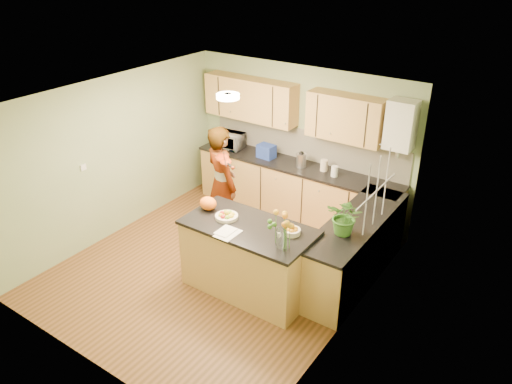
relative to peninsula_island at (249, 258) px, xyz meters
The scene contains 28 objects.
floor 0.82m from the peninsula_island, 165.61° to the left, with size 4.50×4.50×0.00m, color #583919.
ceiling 2.11m from the peninsula_island, 165.61° to the left, with size 4.00×4.50×0.02m, color white.
wall_back 2.61m from the peninsula_island, 104.79° to the left, with size 4.00×0.02×2.50m, color gray.
wall_front 2.31m from the peninsula_island, 106.98° to the right, with size 4.00×0.02×2.50m, color gray.
wall_left 2.75m from the peninsula_island, behind, with size 0.02×4.50×2.50m, color gray.
wall_right 1.57m from the peninsula_island, ahead, with size 0.02×4.50×2.50m, color gray.
back_counter 2.18m from the peninsula_island, 104.26° to the left, with size 3.64×0.62×0.94m.
right_counter 1.47m from the peninsula_island, 43.64° to the left, with size 0.62×2.24×0.94m.
splashback 2.56m from the peninsula_island, 102.62° to the left, with size 3.60×0.02×0.52m, color white.
upper_cabinets 2.74m from the peninsula_island, 109.92° to the left, with size 3.20×0.34×0.70m.
boiler 2.86m from the peninsula_island, 64.74° to the left, with size 0.40×0.30×0.86m.
window_right 1.88m from the peninsula_island, 29.38° to the left, with size 0.01×1.30×1.05m.
light_switch 2.78m from the peninsula_island, behind, with size 0.02×0.09×0.09m, color white.
ceiling_lamp 2.12m from the peninsula_island, 143.96° to the left, with size 0.30×0.30×0.07m.
peninsula_island is the anchor object (origin of this frame).
fruit_dish 0.64m from the peninsula_island, behind, with size 0.30×0.30×0.11m.
orange_bowl 0.79m from the peninsula_island, 15.26° to the left, with size 0.22×0.22×0.13m.
flower_vase 1.04m from the peninsula_island, 16.70° to the right, with size 0.27×0.27×0.51m.
orange_bag 0.91m from the peninsula_island, behind, with size 0.24×0.20×0.18m, color orange.
papers 0.59m from the peninsula_island, 108.43° to the right, with size 0.24×0.32×0.01m, color white.
violinist 1.48m from the peninsula_island, 141.95° to the left, with size 0.67×0.44×1.85m, color #D8AB84.
violin 1.49m from the peninsula_island, 144.49° to the left, with size 0.67×0.27×0.13m, color #4D0B04, non-canonical shape.
microwave 2.88m from the peninsula_island, 132.33° to the left, with size 0.51×0.34×0.28m, color white.
blue_box 2.43m from the peninsula_island, 117.97° to the left, with size 0.28×0.21×0.23m, color #213A99.
kettle 2.21m from the peninsula_island, 101.66° to the left, with size 0.16×0.16×0.31m.
jar_cream 2.22m from the peninsula_island, 91.32° to the left, with size 0.12×0.12×0.18m, color beige.
jar_white 2.14m from the peninsula_island, 84.90° to the left, with size 0.11×0.11×0.17m, color white.
potted_plant 1.40m from the peninsula_island, 28.88° to the left, with size 0.45×0.39×0.49m, color #3B7527.
Camera 1 is at (3.82, -4.62, 4.24)m, focal length 35.00 mm.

